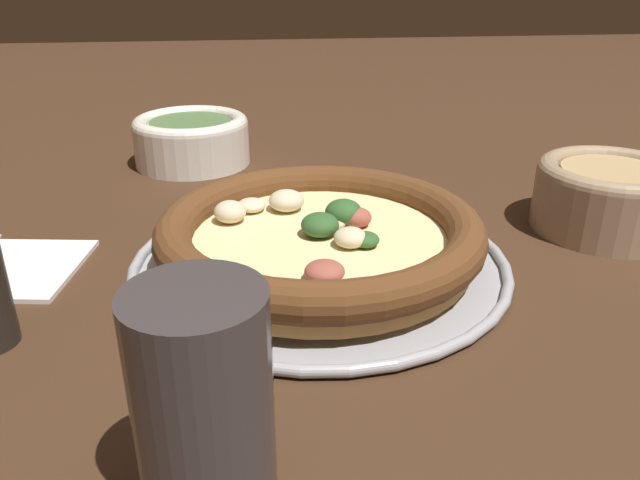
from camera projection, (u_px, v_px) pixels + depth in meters
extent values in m
plane|color=#3D2616|center=(320.00, 267.00, 0.51)|extent=(3.00, 3.00, 0.00)
cylinder|color=#9E9EA3|center=(320.00, 264.00, 0.51)|extent=(0.30, 0.30, 0.01)
torus|color=#9E9EA3|center=(320.00, 261.00, 0.51)|extent=(0.31, 0.31, 0.01)
cylinder|color=tan|center=(320.00, 248.00, 0.51)|extent=(0.24, 0.24, 0.01)
torus|color=#563319|center=(320.00, 229.00, 0.50)|extent=(0.26, 0.26, 0.03)
cylinder|color=#A32D19|center=(320.00, 239.00, 0.50)|extent=(0.22, 0.22, 0.00)
cylinder|color=beige|center=(320.00, 236.00, 0.50)|extent=(0.21, 0.21, 0.00)
ellipsoid|color=beige|center=(334.00, 222.00, 0.51)|extent=(0.03, 0.03, 0.01)
ellipsoid|color=beige|center=(230.00, 212.00, 0.52)|extent=(0.04, 0.04, 0.02)
ellipsoid|color=#2D5628|center=(318.00, 226.00, 0.50)|extent=(0.04, 0.04, 0.02)
ellipsoid|color=#994C3D|center=(325.00, 272.00, 0.43)|extent=(0.03, 0.03, 0.01)
ellipsoid|color=beige|center=(251.00, 205.00, 0.55)|extent=(0.03, 0.03, 0.01)
ellipsoid|color=beige|center=(350.00, 237.00, 0.48)|extent=(0.03, 0.03, 0.02)
ellipsoid|color=#994C3D|center=(357.00, 217.00, 0.51)|extent=(0.03, 0.03, 0.02)
ellipsoid|color=#2D5628|center=(366.00, 240.00, 0.48)|extent=(0.02, 0.02, 0.01)
ellipsoid|color=#2D5628|center=(343.00, 212.00, 0.52)|extent=(0.04, 0.04, 0.02)
ellipsoid|color=beige|center=(286.00, 201.00, 0.55)|extent=(0.04, 0.04, 0.02)
cylinder|color=#9E8466|center=(608.00, 201.00, 0.57)|extent=(0.13, 0.13, 0.05)
torus|color=#9E8466|center=(613.00, 173.00, 0.56)|extent=(0.13, 0.13, 0.02)
cylinder|color=tan|center=(614.00, 171.00, 0.56)|extent=(0.09, 0.09, 0.00)
cylinder|color=silver|center=(192.00, 144.00, 0.76)|extent=(0.14, 0.14, 0.05)
torus|color=silver|center=(190.00, 124.00, 0.75)|extent=(0.14, 0.14, 0.02)
cylinder|color=#4C6B3D|center=(190.00, 122.00, 0.74)|extent=(0.10, 0.10, 0.00)
cylinder|color=#383333|center=(204.00, 408.00, 0.27)|extent=(0.06, 0.06, 0.11)
cube|color=white|center=(0.00, 266.00, 0.50)|extent=(0.14, 0.12, 0.01)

